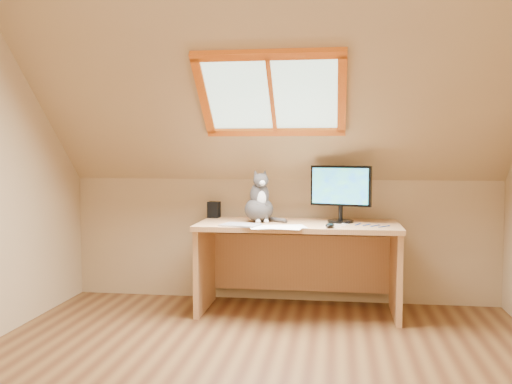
# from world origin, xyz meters

# --- Properties ---
(ground) EXTENTS (3.50, 3.50, 0.00)m
(ground) POSITION_xyz_m (0.00, 0.00, 0.00)
(ground) COLOR brown
(ground) RESTS_ON ground
(room_shell) EXTENTS (3.52, 3.52, 2.41)m
(room_shell) POSITION_xyz_m (0.00, -0.09, 1.43)
(room_shell) COLOR tan
(room_shell) RESTS_ON ground
(desk) EXTENTS (1.51, 0.66, 0.69)m
(desk) POSITION_xyz_m (0.17, 1.45, 0.47)
(desk) COLOR tan
(desk) RESTS_ON ground
(monitor) EXTENTS (0.46, 0.20, 0.43)m
(monitor) POSITION_xyz_m (0.48, 1.45, 0.94)
(monitor) COLOR black
(monitor) RESTS_ON desk
(cat) EXTENTS (0.30, 0.33, 0.41)m
(cat) POSITION_xyz_m (-0.14, 1.40, 0.84)
(cat) COLOR #423D3B
(cat) RESTS_ON desk
(desk_speaker) EXTENTS (0.10, 0.10, 0.13)m
(desk_speaker) POSITION_xyz_m (-0.54, 1.63, 0.75)
(desk_speaker) COLOR black
(desk_speaker) RESTS_ON desk
(graphics_tablet) EXTENTS (0.31, 0.25, 0.01)m
(graphics_tablet) POSITION_xyz_m (-0.24, 1.15, 0.70)
(graphics_tablet) COLOR #B2B2B7
(graphics_tablet) RESTS_ON desk
(mouse) EXTENTS (0.08, 0.12, 0.03)m
(mouse) POSITION_xyz_m (0.41, 1.12, 0.71)
(mouse) COLOR black
(mouse) RESTS_ON desk
(papers) EXTENTS (0.35, 0.30, 0.01)m
(papers) POSITION_xyz_m (0.09, 1.12, 0.69)
(papers) COLOR white
(papers) RESTS_ON desk
(cables) EXTENTS (0.51, 0.26, 0.01)m
(cables) POSITION_xyz_m (0.61, 1.26, 0.69)
(cables) COLOR silver
(cables) RESTS_ON desk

